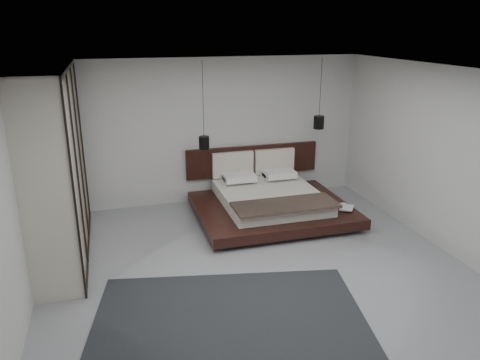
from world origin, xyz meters
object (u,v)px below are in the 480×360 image
object	(u,v)px
wardrobe	(55,165)
rug	(230,324)
bed	(269,200)
pendant_right	(319,122)
lattice_screen	(45,155)
pendant_left	(204,142)

from	to	relation	value
wardrobe	rug	size ratio (longest dim) A/B	0.89
bed	pendant_right	size ratio (longest dim) A/B	2.05
lattice_screen	pendant_left	xyz separation A→B (m)	(2.68, -0.12, 0.06)
lattice_screen	rug	size ratio (longest dim) A/B	0.80
lattice_screen	wardrobe	world-z (taller)	wardrobe
bed	rug	world-z (taller)	bed
lattice_screen	pendant_right	xyz separation A→B (m)	(4.91, -0.12, 0.30)
pendant_right	wardrobe	size ratio (longest dim) A/B	0.46
lattice_screen	pendant_left	size ratio (longest dim) A/B	1.67
lattice_screen	wardrobe	size ratio (longest dim) A/B	0.90
pendant_left	wardrobe	size ratio (longest dim) A/B	0.54
lattice_screen	bed	distance (m)	3.97
rug	pendant_left	bearing A→B (deg)	82.69
lattice_screen	pendant_right	distance (m)	4.92
pendant_left	rug	xyz separation A→B (m)	(-0.45, -3.48, -1.35)
pendant_left	pendant_right	size ratio (longest dim) A/B	1.18
pendant_right	lattice_screen	bearing A→B (deg)	178.62
bed	pendant_left	distance (m)	1.61
rug	lattice_screen	bearing A→B (deg)	121.86
pendant_left	pendant_right	world-z (taller)	same
bed	pendant_right	world-z (taller)	pendant_right
pendant_left	rug	world-z (taller)	pendant_left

